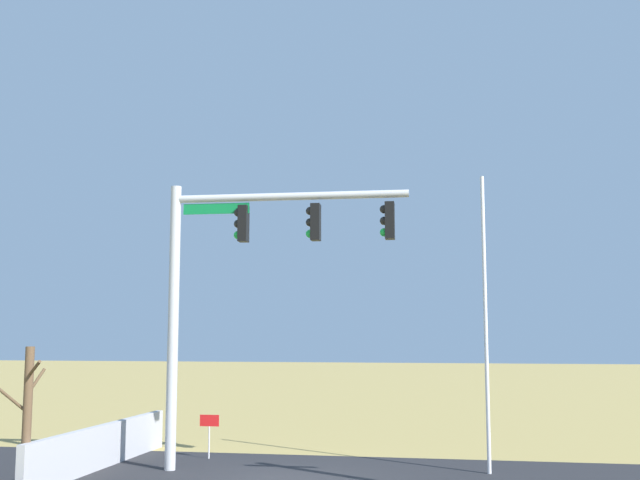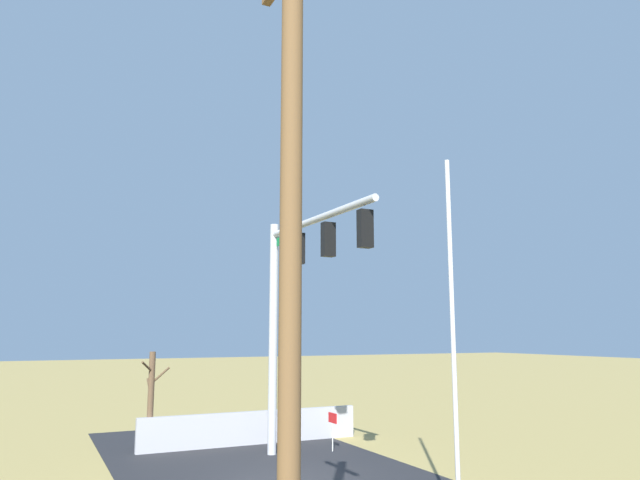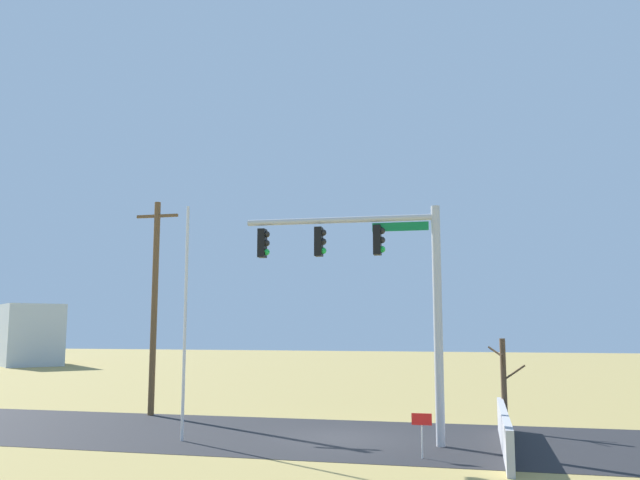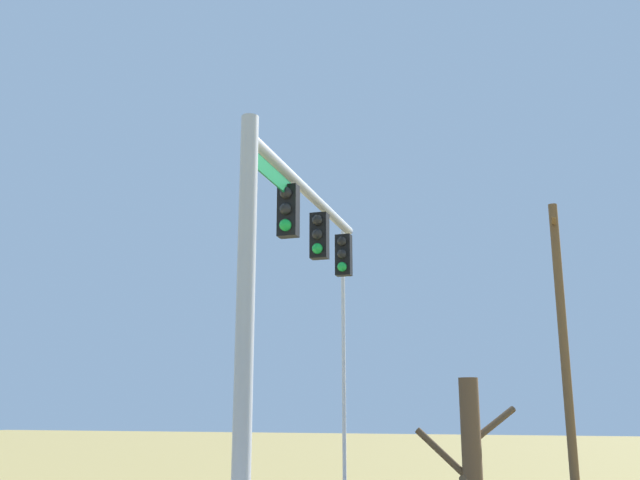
{
  "view_description": "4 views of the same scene",
  "coord_description": "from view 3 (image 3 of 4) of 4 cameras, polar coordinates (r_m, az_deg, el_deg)",
  "views": [
    {
      "loc": [
        -4.18,
        18.62,
        3.46
      ],
      "look_at": [
        -0.55,
        -1.62,
        5.99
      ],
      "focal_mm": 43.59,
      "sensor_mm": 36.0,
      "label": 1
    },
    {
      "loc": [
        -14.97,
        6.2,
        3.79
      ],
      "look_at": [
        0.58,
        -1.32,
        6.55
      ],
      "focal_mm": 33.06,
      "sensor_mm": 36.0,
      "label": 2
    },
    {
      "loc": [
        4.49,
        -21.72,
        3.58
      ],
      "look_at": [
        -0.39,
        -1.46,
        6.38
      ],
      "focal_mm": 36.76,
      "sensor_mm": 36.0,
      "label": 3
    },
    {
      "loc": [
        12.74,
        3.48,
        2.87
      ],
      "look_at": [
        -0.89,
        -1.15,
        6.39
      ],
      "focal_mm": 39.45,
      "sensor_mm": 36.0,
      "label": 4
    }
  ],
  "objects": [
    {
      "name": "flagpole",
      "position": [
        21.96,
        -11.66,
        -6.92
      ],
      "size": [
        0.1,
        0.1,
        7.6
      ],
      "primitive_type": "cylinder",
      "color": "silver",
      "rests_on": "ground_plane"
    },
    {
      "name": "bare_tree",
      "position": [
        24.36,
        15.72,
        -11.88
      ],
      "size": [
        1.27,
        1.02,
        3.21
      ],
      "color": "brown",
      "rests_on": "ground_plane"
    },
    {
      "name": "road_surface",
      "position": [
        23.59,
        -8.04,
        -16.3
      ],
      "size": [
        28.0,
        8.0,
        0.01
      ],
      "primitive_type": "cube",
      "color": "#232326",
      "rests_on": "ground_plane"
    },
    {
      "name": "open_sign",
      "position": [
        19.09,
        8.85,
        -15.62
      ],
      "size": [
        0.56,
        0.04,
        1.22
      ],
      "color": "silver",
      "rests_on": "ground_plane"
    },
    {
      "name": "sidewalk_corner",
      "position": [
        21.11,
        13.32,
        -17.21
      ],
      "size": [
        6.0,
        6.0,
        0.01
      ],
      "primitive_type": "cube",
      "color": "#B7B5AD",
      "rests_on": "ground_plane"
    },
    {
      "name": "distant_building",
      "position": [
        72.06,
        -24.27,
        -7.52
      ],
      "size": [
        11.96,
        11.46,
        5.83
      ],
      "primitive_type": "cube",
      "rotation": [
        0.0,
        0.0,
        2.41
      ],
      "color": "silver",
      "rests_on": "ground_plane"
    },
    {
      "name": "signal_mast",
      "position": [
        21.03,
        5.36,
        -3.12
      ],
      "size": [
        6.36,
        0.51,
        7.43
      ],
      "color": "#B2B5BA",
      "rests_on": "ground_plane"
    },
    {
      "name": "utility_pole",
      "position": [
        28.61,
        -14.22,
        -5.3
      ],
      "size": [
        1.9,
        0.26,
        8.95
      ],
      "color": "brown",
      "rests_on": "ground_plane"
    },
    {
      "name": "retaining_fence",
      "position": [
        21.02,
        15.76,
        -15.64
      ],
      "size": [
        0.2,
        7.87,
        1.12
      ],
      "primitive_type": "cube",
      "color": "#A8A8AD",
      "rests_on": "ground_plane"
    },
    {
      "name": "ground_plane",
      "position": [
        22.47,
        1.92,
        -16.82
      ],
      "size": [
        160.0,
        160.0,
        0.0
      ],
      "primitive_type": "plane",
      "color": "#9E894C"
    }
  ]
}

